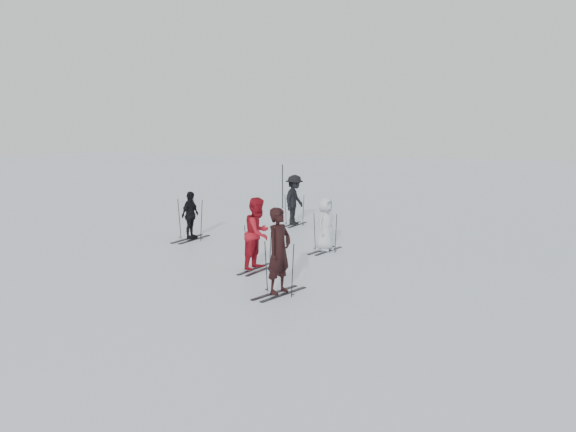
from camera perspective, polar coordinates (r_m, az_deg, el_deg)
The scene contains 12 objects.
ground at distance 17.52m, azimuth -1.40°, elevation -3.64°, with size 120.00×120.00×0.00m, color silver.
skier_near_dark at distance 13.45m, azimuth -0.79°, elevation -3.21°, with size 0.66×0.43×1.81m, color black.
skier_red at distance 15.77m, azimuth -2.69°, elevation -1.65°, with size 0.86×0.67×1.78m, color maroon.
skier_grey at distance 18.24m, azimuth 3.33°, elevation -0.78°, with size 0.74×0.48×1.51m, color silver.
skier_uphill_left at distance 20.33m, azimuth -8.68°, elevation -0.00°, with size 0.88×0.36×1.50m, color black.
skier_uphill_far at distance 23.13m, azimuth 0.57°, elevation 1.39°, with size 1.16×0.66×1.79m, color black.
skis_near_dark at distance 13.52m, azimuth -0.79°, elevation -4.60°, with size 0.83×1.57×1.14m, color black, non-canonical shape.
skis_red at distance 15.83m, azimuth -2.68°, elevation -2.79°, with size 0.83×1.56×1.14m, color black, non-canonical shape.
skis_grey at distance 18.27m, azimuth 3.32°, elevation -1.39°, with size 0.82×1.54×1.12m, color black, non-canonical shape.
skis_uphill_left at distance 20.34m, azimuth -8.68°, elevation -0.25°, with size 0.96×1.81×1.32m, color black, non-canonical shape.
skis_uphill_far at distance 23.17m, azimuth 0.57°, elevation 0.61°, with size 0.83×1.58×1.15m, color black, non-canonical shape.
piste_marker at distance 27.93m, azimuth -0.49°, elevation 2.63°, with size 0.04×0.04×1.93m, color black.
Camera 1 is at (7.73, -15.33, 3.47)m, focal length 40.00 mm.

